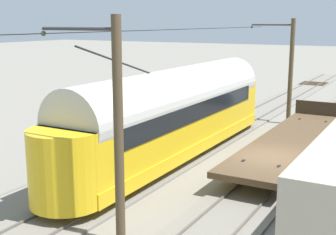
# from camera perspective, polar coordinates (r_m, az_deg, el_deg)

# --- Properties ---
(ground_plane) EXTENTS (220.00, 220.00, 0.00)m
(ground_plane) POSITION_cam_1_polar(r_m,az_deg,el_deg) (19.74, 12.41, -7.42)
(ground_plane) COLOR gray
(track_adjacent_siding) EXTENTS (2.80, 80.00, 0.18)m
(track_adjacent_siding) POSITION_cam_1_polar(r_m,az_deg,el_deg) (20.00, 12.68, -7.00)
(track_adjacent_siding) COLOR slate
(track_adjacent_siding) RESTS_ON ground
(track_third_siding) EXTENTS (2.80, 80.00, 0.18)m
(track_third_siding) POSITION_cam_1_polar(r_m,az_deg,el_deg) (21.75, 0.52, -5.16)
(track_third_siding) COLOR slate
(track_third_siding) RESTS_ON ground
(vintage_streetcar) EXTENTS (2.65, 17.65, 5.48)m
(vintage_streetcar) POSITION_cam_1_polar(r_m,az_deg,el_deg) (21.48, 0.94, 0.70)
(vintage_streetcar) COLOR gold
(vintage_streetcar) RESTS_ON ground
(flatcar_adjacent) EXTENTS (2.80, 13.06, 1.60)m
(flatcar_adjacent) POSITION_cam_1_polar(r_m,az_deg,el_deg) (22.77, 15.14, -2.70)
(flatcar_adjacent) COLOR brown
(flatcar_adjacent) RESTS_ON ground
(catenary_pole_foreground) EXTENTS (2.88, 0.28, 6.62)m
(catenary_pole_foreground) POSITION_cam_1_polar(r_m,az_deg,el_deg) (29.89, 14.87, 5.79)
(catenary_pole_foreground) COLOR #4C3D28
(catenary_pole_foreground) RESTS_ON ground
(catenary_pole_mid_near) EXTENTS (2.88, 0.28, 6.62)m
(catenary_pole_mid_near) POSITION_cam_1_polar(r_m,az_deg,el_deg) (13.02, -6.48, -1.32)
(catenary_pole_mid_near) COLOR #4C3D28
(catenary_pole_mid_near) RESTS_ON ground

